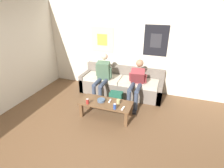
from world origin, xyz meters
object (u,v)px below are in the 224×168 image
object	(u,v)px
coffee_table	(106,105)
pillar_candle	(118,102)
couch	(121,84)
person_seated_adult	(102,75)
person_seated_teen	(137,81)
backpack	(116,99)
ceramic_bowl	(101,100)
drink_can_red	(87,101)
game_controller_near_left	(110,101)
drink_can_blue	(115,106)
game_controller_near_right	(123,108)

from	to	relation	value
coffee_table	pillar_candle	xyz separation A→B (m)	(0.28, 0.05, 0.11)
coffee_table	pillar_candle	distance (m)	0.30
couch	pillar_candle	xyz separation A→B (m)	(0.28, -1.17, 0.14)
person_seated_adult	pillar_candle	distance (m)	1.07
person_seated_teen	backpack	xyz separation A→B (m)	(-0.45, -0.32, -0.43)
couch	ceramic_bowl	distance (m)	1.23
pillar_candle	drink_can_red	bearing A→B (deg)	-159.42
pillar_candle	couch	bearing A→B (deg)	103.27
coffee_table	game_controller_near_left	world-z (taller)	game_controller_near_left
coffee_table	backpack	xyz separation A→B (m)	(0.07, 0.54, -0.13)
person_seated_teen	drink_can_blue	world-z (taller)	person_seated_teen
couch	game_controller_near_right	distance (m)	1.42
person_seated_adult	pillar_candle	xyz separation A→B (m)	(0.70, -0.77, -0.24)
coffee_table	drink_can_red	size ratio (longest dim) A/B	9.57
ceramic_bowl	person_seated_teen	bearing A→B (deg)	53.35
ceramic_bowl	pillar_candle	size ratio (longest dim) A/B	1.69
ceramic_bowl	drink_can_red	world-z (taller)	drink_can_red
person_seated_adult	ceramic_bowl	size ratio (longest dim) A/B	6.64
backpack	pillar_candle	world-z (taller)	pillar_candle
ceramic_bowl	couch	bearing A→B (deg)	84.30
person_seated_adult	drink_can_blue	world-z (taller)	person_seated_adult
coffee_table	couch	bearing A→B (deg)	89.92
ceramic_bowl	game_controller_near_left	xyz separation A→B (m)	(0.19, 0.07, -0.02)
pillar_candle	person_seated_adult	bearing A→B (deg)	132.16
pillar_candle	game_controller_near_right	distance (m)	0.24
couch	game_controller_near_left	world-z (taller)	couch
drink_can_blue	drink_can_red	size ratio (longest dim) A/B	1.00
person_seated_teen	game_controller_near_right	world-z (taller)	person_seated_teen
person_seated_teen	pillar_candle	bearing A→B (deg)	-106.25
pillar_candle	drink_can_blue	bearing A→B (deg)	-91.30
backpack	game_controller_near_left	distance (m)	0.50
backpack	pillar_candle	bearing A→B (deg)	-66.43
person_seated_teen	drink_can_red	world-z (taller)	person_seated_teen
person_seated_teen	drink_can_red	size ratio (longest dim) A/B	8.89
person_seated_teen	game_controller_near_right	xyz separation A→B (m)	(-0.07, -0.98, -0.23)
person_seated_adult	person_seated_teen	distance (m)	0.94
couch	person_seated_teen	bearing A→B (deg)	-35.74
drink_can_red	backpack	bearing A→B (deg)	58.98
person_seated_teen	backpack	bearing A→B (deg)	-144.11
pillar_candle	game_controller_near_right	xyz separation A→B (m)	(0.16, -0.18, -0.04)
backpack	game_controller_near_left	bearing A→B (deg)	-89.90
coffee_table	pillar_candle	bearing A→B (deg)	10.63
drink_can_red	game_controller_near_left	bearing A→B (deg)	31.41
coffee_table	ceramic_bowl	distance (m)	0.15
ceramic_bowl	pillar_candle	distance (m)	0.40
drink_can_blue	coffee_table	bearing A→B (deg)	145.83
couch	game_controller_near_right	bearing A→B (deg)	-71.96
coffee_table	ceramic_bowl	size ratio (longest dim) A/B	6.45
drink_can_blue	drink_can_red	distance (m)	0.64
ceramic_bowl	drink_can_blue	world-z (taller)	drink_can_blue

